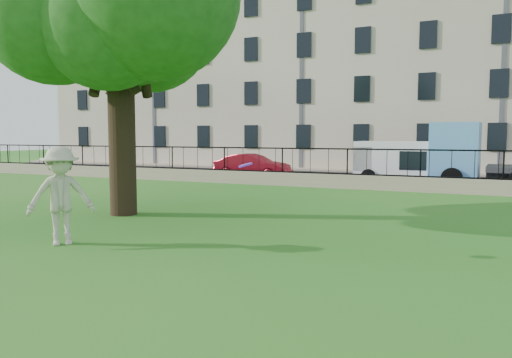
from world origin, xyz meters
The scene contains 10 objects.
ground centered at (0.00, 0.00, 0.00)m, with size 120.00×120.00×0.00m, color #1F6919.
retaining_wall centered at (0.00, 12.00, 0.30)m, with size 50.00×0.40×0.60m, color gray.
iron_railing centered at (0.00, 12.00, 1.15)m, with size 50.00×0.05×1.13m.
street centered at (0.00, 16.70, 0.01)m, with size 60.00×9.00×0.01m, color black.
sidewalk centered at (0.00, 21.90, 0.06)m, with size 60.00×1.40×0.12m, color gray.
building_row centered at (0.00, 27.57, 6.92)m, with size 56.40×10.40×13.80m.
man centered at (-2.49, -1.37, 1.02)m, with size 1.32×0.76×2.05m, color #BEB99B.
frisbee centered at (1.30, -0.38, 1.71)m, with size 0.27×0.27×0.03m, color #6522C2.
red_sedan centered at (-5.65, 14.40, 0.65)m, with size 1.39×3.97×1.31m, color maroon.
white_van centered at (2.00, 15.40, 1.00)m, with size 4.75×1.85×1.99m, color white.
Camera 1 is at (5.56, -8.93, 2.28)m, focal length 35.00 mm.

